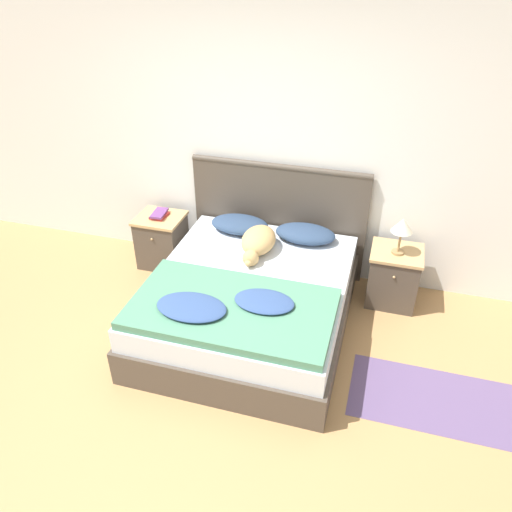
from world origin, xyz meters
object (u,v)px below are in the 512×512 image
nightstand_left (162,240)px  pillow_right (305,234)px  nightstand_right (393,276)px  table_lamp (402,227)px  bed (250,303)px  dog (258,242)px  book_stack (159,214)px  pillow_left (240,224)px

nightstand_left → pillow_right: 1.51m
nightstand_left → pillow_right: size_ratio=0.97×
nightstand_right → table_lamp: size_ratio=1.58×
bed → dog: dog is taller
nightstand_right → table_lamp: bearing=-90.0°
nightstand_left → book_stack: bearing=105.1°
nightstand_right → book_stack: book_stack is taller
nightstand_right → pillow_left: size_ratio=0.97×
nightstand_left → dog: bearing=-14.9°
pillow_right → nightstand_right: bearing=-0.7°
table_lamp → pillow_left: bearing=178.6°
nightstand_right → book_stack: 2.34m
nightstand_right → book_stack: bearing=179.8°
bed → table_lamp: bearing=30.9°
bed → table_lamp: table_lamp is taller
pillow_left → book_stack: bearing=-179.9°
nightstand_right → pillow_right: (-0.84, 0.01, 0.31)m
nightstand_right → table_lamp: (0.00, -0.03, 0.54)m
nightstand_right → nightstand_left: bearing=180.0°
bed → nightstand_right: bearing=31.8°
dog → book_stack: dog is taller
nightstand_left → book_stack: (-0.00, 0.01, 0.29)m
book_stack → table_lamp: 2.34m
bed → table_lamp: 1.46m
pillow_left → table_lamp: 1.50m
pillow_right → book_stack: 1.48m
pillow_right → book_stack: bearing=-180.0°
dog → nightstand_left: bearing=165.1°
pillow_right → dog: bearing=-140.1°
book_stack → dog: bearing=-15.4°
pillow_left → book_stack: 0.84m
bed → nightstand_right: size_ratio=3.49×
pillow_left → dog: size_ratio=0.88×
pillow_left → pillow_right: 0.64m
dog → book_stack: size_ratio=2.76×
dog → table_lamp: size_ratio=1.86×
nightstand_left → nightstand_right: same height
book_stack → pillow_right: bearing=0.0°
bed → pillow_left: (-0.32, 0.73, 0.33)m
pillow_left → table_lamp: size_ratio=1.63×
bed → pillow_right: bearing=66.4°
nightstand_left → dog: 1.20m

